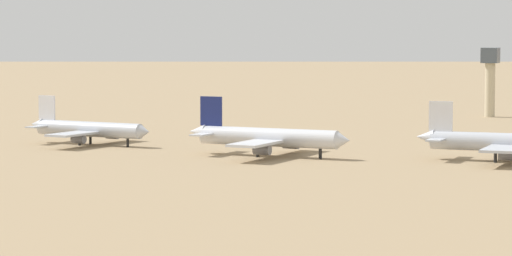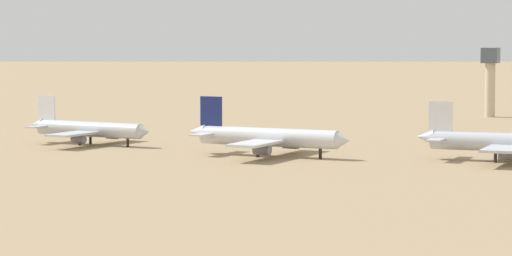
% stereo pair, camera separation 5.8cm
% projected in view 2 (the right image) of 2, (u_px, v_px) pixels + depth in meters
% --- Properties ---
extents(ground, '(4000.00, 4000.00, 0.00)m').
position_uv_depth(ground, '(272.00, 155.00, 290.27)').
color(ground, '#9E8460').
extents(ridge_west, '(245.27, 176.71, 64.04)m').
position_uv_depth(ridge_west, '(432.00, 21.00, 1443.24)').
color(ridge_west, slate).
rests_on(ridge_west, ground).
extents(parked_jet_white_2, '(35.37, 29.97, 11.68)m').
position_uv_depth(parked_jet_white_2, '(88.00, 129.00, 313.64)').
color(parked_jet_white_2, silver).
rests_on(parked_jet_white_2, ground).
extents(parked_jet_navy_3, '(39.28, 33.06, 12.97)m').
position_uv_depth(parked_jet_navy_3, '(267.00, 137.00, 286.47)').
color(parked_jet_navy_3, silver).
rests_on(parked_jet_navy_3, ground).
extents(parked_jet_white_4, '(38.10, 31.88, 12.62)m').
position_uv_depth(parked_jet_white_4, '(503.00, 142.00, 275.49)').
color(parked_jet_white_4, silver).
rests_on(parked_jet_white_4, ground).
extents(control_tower, '(5.20, 5.20, 21.81)m').
position_uv_depth(control_tower, '(490.00, 75.00, 406.94)').
color(control_tower, '#C6B793').
rests_on(control_tower, ground).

